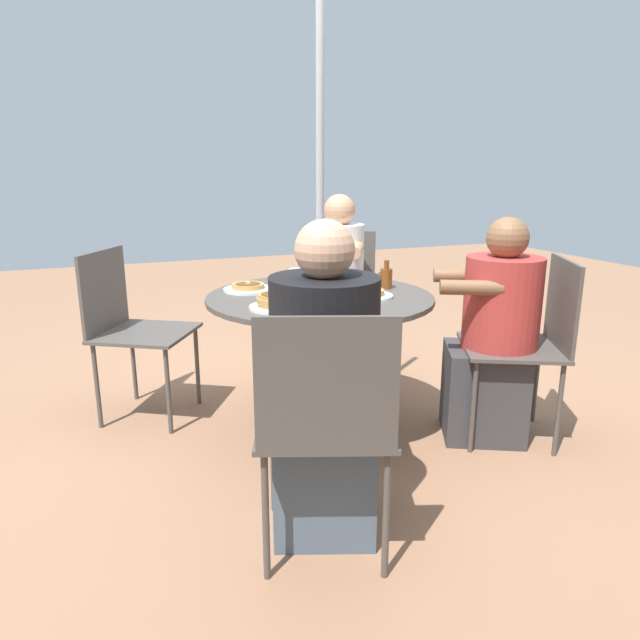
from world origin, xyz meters
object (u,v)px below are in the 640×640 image
at_px(diner_east, 338,293).
at_px(drinking_glass_b, 356,302).
at_px(patio_table, 320,322).
at_px(diner_west, 324,398).
at_px(patio_chair_north, 531,336).
at_px(pancake_plate_d, 339,281).
at_px(pancake_plate_c, 248,288).
at_px(drinking_glass_a, 310,292).
at_px(pancake_plate_b, 277,302).
at_px(pancake_plate_a, 367,294).
at_px(diner_north, 493,342).
at_px(patio_chair_south, 129,321).
at_px(coffee_cup, 298,280).
at_px(patio_chair_east, 341,289).
at_px(syrup_bottle, 386,277).
at_px(patio_chair_west, 325,417).

xyz_separation_m(diner_east, drinking_glass_b, (0.42, 1.16, 0.23)).
xyz_separation_m(patio_table, drinking_glass_b, (-0.01, 0.40, 0.19)).
bearing_deg(diner_west, patio_chair_north, 35.74).
bearing_deg(pancake_plate_d, pancake_plate_c, -6.86).
bearing_deg(drinking_glass_a, drinking_glass_b, 114.45).
relative_size(patio_table, pancake_plate_b, 4.47).
bearing_deg(pancake_plate_b, drinking_glass_b, 144.40).
bearing_deg(patio_table, pancake_plate_b, 33.91).
height_order(patio_chair_north, pancake_plate_a, patio_chair_north).
bearing_deg(diner_north, patio_chair_south, 87.64).
relative_size(diner_north, coffee_cup, 9.97).
bearing_deg(diner_west, patio_table, 90.00).
bearing_deg(patio_chair_east, patio_chair_south, 44.10).
xyz_separation_m(diner_north, pancake_plate_a, (0.57, -0.26, 0.24)).
height_order(pancake_plate_b, syrup_bottle, syrup_bottle).
height_order(pancake_plate_c, drinking_glass_b, drinking_glass_b).
xyz_separation_m(patio_chair_east, patio_chair_west, (0.88, 1.89, 0.00)).
bearing_deg(patio_table, drinking_glass_a, 53.04).
distance_m(coffee_cup, drinking_glass_a, 0.30).
xyz_separation_m(pancake_plate_c, drinking_glass_a, (-0.20, 0.38, 0.04)).
distance_m(pancake_plate_a, pancake_plate_c, 0.63).
height_order(diner_west, pancake_plate_c, diner_west).
distance_m(patio_chair_south, pancake_plate_c, 0.69).
height_order(pancake_plate_a, coffee_cup, coffee_cup).
relative_size(diner_east, syrup_bottle, 7.90).
xyz_separation_m(patio_table, drinking_glass_a, (0.11, 0.14, 0.20)).
relative_size(diner_east, diner_west, 1.00).
bearing_deg(diner_west, patio_chair_south, 134.09).
relative_size(pancake_plate_a, syrup_bottle, 1.70).
xyz_separation_m(patio_table, patio_chair_south, (0.89, -0.54, -0.04)).
distance_m(diner_west, syrup_bottle, 1.11).
bearing_deg(diner_east, pancake_plate_c, 64.66).
relative_size(coffee_cup, drinking_glass_a, 1.02).
bearing_deg(syrup_bottle, diner_west, 50.54).
relative_size(patio_table, coffee_cup, 10.13).
height_order(patio_chair_north, pancake_plate_c, patio_chair_north).
height_order(patio_table, patio_chair_west, patio_chair_west).
distance_m(patio_chair_west, syrup_bottle, 1.28).
xyz_separation_m(patio_chair_north, drinking_glass_b, (0.92, -0.07, 0.24)).
bearing_deg(drinking_glass_a, patio_chair_east, -120.64).
bearing_deg(patio_chair_east, patio_table, 90.00).
bearing_deg(syrup_bottle, patio_chair_west, 53.19).
relative_size(diner_east, coffee_cup, 10.52).
height_order(patio_chair_north, coffee_cup, patio_chair_north).
distance_m(patio_chair_east, drinking_glass_a, 1.24).
height_order(pancake_plate_b, drinking_glass_a, drinking_glass_a).
bearing_deg(pancake_plate_d, patio_table, 44.38).
bearing_deg(drinking_glass_a, pancake_plate_a, -178.20).
height_order(diner_east, patio_chair_south, diner_east).
xyz_separation_m(diner_north, pancake_plate_c, (1.08, -0.63, 0.23)).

